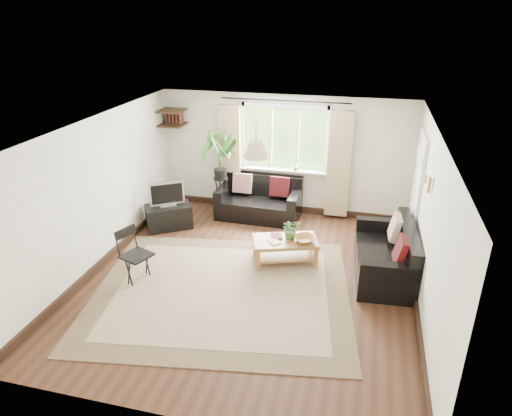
% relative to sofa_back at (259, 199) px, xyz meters
% --- Properties ---
extents(floor, '(5.50, 5.50, 0.00)m').
position_rel_sofa_back_xyz_m(floor, '(0.41, -2.28, -0.39)').
color(floor, '#311D10').
rests_on(floor, ground).
extents(ceiling, '(5.50, 5.50, 0.00)m').
position_rel_sofa_back_xyz_m(ceiling, '(0.41, -2.28, 2.01)').
color(ceiling, white).
rests_on(ceiling, floor).
extents(wall_back, '(5.00, 0.02, 2.40)m').
position_rel_sofa_back_xyz_m(wall_back, '(0.41, 0.47, 0.81)').
color(wall_back, beige).
rests_on(wall_back, floor).
extents(wall_front, '(5.00, 0.02, 2.40)m').
position_rel_sofa_back_xyz_m(wall_front, '(0.41, -5.03, 0.81)').
color(wall_front, beige).
rests_on(wall_front, floor).
extents(wall_left, '(0.02, 5.50, 2.40)m').
position_rel_sofa_back_xyz_m(wall_left, '(-2.09, -2.28, 0.81)').
color(wall_left, beige).
rests_on(wall_left, floor).
extents(wall_right, '(0.02, 5.50, 2.40)m').
position_rel_sofa_back_xyz_m(wall_right, '(2.91, -2.28, 0.81)').
color(wall_right, beige).
rests_on(wall_right, floor).
extents(rug, '(4.23, 3.78, 0.02)m').
position_rel_sofa_back_xyz_m(rug, '(0.09, -2.71, -0.38)').
color(rug, beige).
rests_on(rug, floor).
extents(window, '(2.50, 0.16, 2.16)m').
position_rel_sofa_back_xyz_m(window, '(0.41, 0.43, 1.16)').
color(window, white).
rests_on(window, wall_back).
extents(door, '(0.06, 0.96, 2.06)m').
position_rel_sofa_back_xyz_m(door, '(2.88, -0.58, 0.61)').
color(door, silver).
rests_on(door, wall_right).
extents(corner_shelf, '(0.50, 0.50, 0.34)m').
position_rel_sofa_back_xyz_m(corner_shelf, '(-1.84, 0.22, 1.50)').
color(corner_shelf, black).
rests_on(corner_shelf, wall_back).
extents(pendant_lamp, '(0.36, 0.36, 0.54)m').
position_rel_sofa_back_xyz_m(pendant_lamp, '(0.41, -1.88, 1.66)').
color(pendant_lamp, beige).
rests_on(pendant_lamp, ceiling).
extents(wall_sconce, '(0.12, 0.12, 0.28)m').
position_rel_sofa_back_xyz_m(wall_sconce, '(2.84, -1.98, 1.35)').
color(wall_sconce, beige).
rests_on(wall_sconce, wall_right).
extents(sofa_back, '(1.66, 0.86, 0.77)m').
position_rel_sofa_back_xyz_m(sofa_back, '(0.00, 0.00, 0.00)').
color(sofa_back, black).
rests_on(sofa_back, floor).
extents(sofa_right, '(1.75, 0.96, 0.80)m').
position_rel_sofa_back_xyz_m(sofa_right, '(2.43, -1.62, 0.01)').
color(sofa_right, black).
rests_on(sofa_right, floor).
extents(coffee_table, '(1.17, 0.88, 0.43)m').
position_rel_sofa_back_xyz_m(coffee_table, '(0.85, -1.64, -0.17)').
color(coffee_table, '#905D2F').
rests_on(coffee_table, floor).
extents(table_plant, '(0.41, 0.39, 0.35)m').
position_rel_sofa_back_xyz_m(table_plant, '(0.92, -1.56, 0.21)').
color(table_plant, '#3A6528').
rests_on(table_plant, coffee_table).
extents(bowl, '(0.49, 0.49, 0.09)m').
position_rel_sofa_back_xyz_m(bowl, '(1.16, -1.63, 0.08)').
color(bowl, '#996534').
rests_on(bowl, coffee_table).
extents(book_a, '(0.26, 0.27, 0.02)m').
position_rel_sofa_back_xyz_m(book_a, '(0.63, -1.82, 0.05)').
color(book_a, white).
rests_on(book_a, coffee_table).
extents(book_b, '(0.23, 0.27, 0.02)m').
position_rel_sofa_back_xyz_m(book_b, '(0.61, -1.60, 0.05)').
color(book_b, brown).
rests_on(book_b, coffee_table).
extents(tv_stand, '(0.97, 0.86, 0.46)m').
position_rel_sofa_back_xyz_m(tv_stand, '(-1.57, -0.87, -0.16)').
color(tv_stand, black).
rests_on(tv_stand, floor).
extents(tv, '(0.67, 0.54, 0.50)m').
position_rel_sofa_back_xyz_m(tv, '(-1.57, -0.87, 0.32)').
color(tv, '#A5A5AA').
rests_on(tv, tv_stand).
extents(palm_stand, '(0.84, 0.84, 1.72)m').
position_rel_sofa_back_xyz_m(palm_stand, '(-0.78, -0.03, 0.47)').
color(palm_stand, black).
rests_on(palm_stand, floor).
extents(folding_chair, '(0.57, 0.57, 0.85)m').
position_rel_sofa_back_xyz_m(folding_chair, '(-1.26, -2.73, 0.04)').
color(folding_chair, black).
rests_on(folding_chair, floor).
extents(sill_plant, '(0.14, 0.10, 0.27)m').
position_rel_sofa_back_xyz_m(sill_plant, '(0.66, 0.35, 0.68)').
color(sill_plant, '#2D6023').
rests_on(sill_plant, window).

